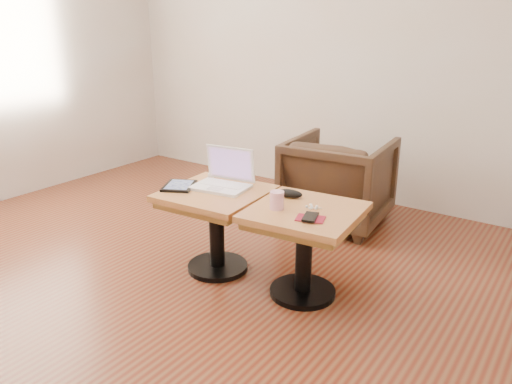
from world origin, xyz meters
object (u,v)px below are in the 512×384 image
Objects in this scene: side_table_left at (216,211)px; armchair at (338,181)px; side_table_right at (305,231)px; laptop at (224,179)px; striped_cup at (277,200)px.

armchair is (0.26, 1.12, -0.06)m from side_table_left.
armchair reaches higher than side_table_right.
side_table_left is at bearing 178.69° from side_table_right.
laptop reaches higher than side_table_left.
striped_cup is at bearing -9.19° from side_table_left.
side_table_left is 0.83× the size of armchair.
armchair reaches higher than side_table_left.
laptop is 1.09m from armchair.
armchair is at bearing 99.54° from striped_cup.
striped_cup is at bearing -151.18° from side_table_right.
laptop is 0.48m from striped_cup.
laptop reaches higher than side_table_right.
side_table_left and side_table_right have the same top height.
armchair is (-0.32, 1.08, -0.06)m from side_table_right.
striped_cup is at bearing 94.27° from armchair.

